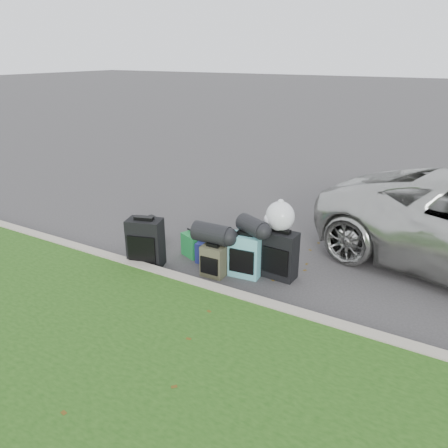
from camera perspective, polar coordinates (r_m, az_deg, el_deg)
The scene contains 12 objects.
ground at distance 7.07m, azimuth -0.12°, elevation -4.82°, with size 120.00×120.00×0.00m, color #383535.
curb at distance 6.29m, azimuth -4.79°, elevation -7.68°, with size 120.00×0.18×0.15m, color #9E937F.
suitcase_small_black at distance 7.72m, azimuth -9.18°, elevation -0.92°, with size 0.36×0.20×0.45m, color black.
suitcase_large_black_left at distance 6.88m, azimuth -10.20°, elevation -2.42°, with size 0.53×0.32×0.77m, color black.
suitcase_olive at distance 6.51m, azimuth -1.43°, elevation -4.89°, with size 0.35×0.22×0.48m, color #373624.
suitcase_teal at distance 6.49m, azimuth 2.80°, elevation -4.12°, with size 0.46×0.27×0.66m, color teal.
suitcase_large_black_right at distance 6.48m, azimuth 7.36°, elevation -4.04°, with size 0.48×0.29×0.72m, color black.
tote_green at distance 7.19m, azimuth -4.03°, elevation -2.69°, with size 0.34×0.27×0.38m, color #1C7F38.
tote_navy at distance 6.96m, azimuth -2.25°, elevation -3.72°, with size 0.31×0.25×0.33m, color navy.
duffel_left at distance 6.48m, azimuth -1.62°, elevation -1.24°, with size 0.30×0.30×0.56m, color black.
duffel_right at distance 6.33m, azimuth 3.74°, elevation -0.28°, with size 0.27×0.27×0.47m, color black.
trash_bag at distance 6.34m, azimuth 7.33°, elevation 1.00°, with size 0.42×0.42×0.42m, color silver.
Camera 1 is at (3.21, -5.46, 3.14)m, focal length 35.00 mm.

